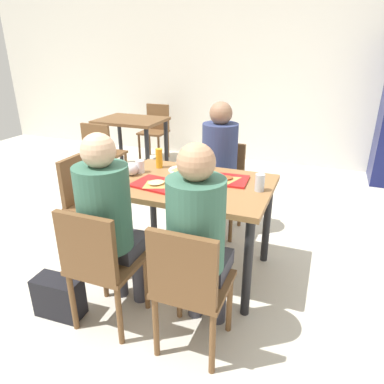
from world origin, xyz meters
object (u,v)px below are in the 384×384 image
chair_near_left (99,261)px  plastic_cup_b (177,194)px  tray_red_far (223,180)px  background_chair_far (156,127)px  soda_can (260,183)px  handbag (59,297)px  plastic_cup_c (140,166)px  foil_bundle (132,169)px  pizza_slice_c (185,169)px  condiment_bottle (159,158)px  chair_left_end (88,197)px  plastic_cup_a (204,162)px  pizza_slice_d (205,195)px  paper_plate_center (182,170)px  chair_near_right (189,283)px  tray_red_near (159,184)px  person_in_brown_jacket (198,232)px  chair_far_side (222,181)px  person_in_red (109,215)px  main_table (192,195)px  pizza_slice_a (156,183)px  background_table (132,128)px  person_far_side (218,160)px  paper_plate_near_edge (204,197)px  background_chair_near (102,151)px  pizza_slice_b (223,179)px

chair_near_left → plastic_cup_b: bearing=54.3°
tray_red_far → background_chair_far: (-1.89, 2.60, -0.27)m
soda_can → handbag: (-1.14, -0.83, -0.68)m
plastic_cup_c → foil_bundle: size_ratio=1.00×
pizza_slice_c → condiment_bottle: 0.24m
chair_left_end → plastic_cup_a: size_ratio=8.47×
pizza_slice_d → plastic_cup_b: size_ratio=2.38×
paper_plate_center → foil_bundle: bearing=-142.5°
chair_near_right → condiment_bottle: bearing=123.3°
chair_near_left → plastic_cup_b: (0.32, 0.45, 0.32)m
tray_red_near → person_in_brown_jacket: bearing=-45.9°
chair_near_right → foil_bundle: (-0.79, 0.77, 0.32)m
person_in_brown_jacket → background_chair_far: 3.92m
chair_far_side → plastic_cup_b: bearing=-88.5°
chair_near_left → plastic_cup_b: 0.63m
foil_bundle → plastic_cup_c: bearing=70.5°
person_in_red → person_in_brown_jacket: size_ratio=1.00×
main_table → pizza_slice_a: (-0.21, -0.17, 0.13)m
chair_left_end → pizza_slice_c: bearing=15.3°
pizza_slice_d → plastic_cup_b: bearing=-141.4°
chair_left_end → background_table: size_ratio=0.94×
plastic_cup_b → foil_bundle: same height
chair_near_right → tray_red_near: chair_near_right is taller
person_in_brown_jacket → plastic_cup_b: person_in_brown_jacket is taller
person_far_side → plastic_cup_a: size_ratio=12.57×
pizza_slice_a → plastic_cup_b: (0.24, -0.18, 0.03)m
pizza_slice_c → plastic_cup_a: bearing=45.8°
main_table → pizza_slice_a: size_ratio=5.22×
paper_plate_near_edge → plastic_cup_c: (-0.64, 0.29, 0.05)m
chair_left_end → background_table: 2.12m
main_table → soda_can: soda_can is taller
plastic_cup_b → background_table: plastic_cup_b is taller
background_table → handbag: bearing=-69.5°
foil_bundle → handbag: size_ratio=0.31×
chair_far_side → handbag: size_ratio=2.65×
background_table → background_chair_near: 0.75m
handbag → person_far_side: bearing=66.3°
tray_red_near → plastic_cup_b: size_ratio=3.60×
pizza_slice_a → background_chair_far: background_chair_far is taller
condiment_bottle → background_chair_far: condiment_bottle is taller
condiment_bottle → background_table: size_ratio=0.18×
background_table → background_chair_far: background_chair_far is taller
pizza_slice_d → soda_can: soda_can is taller
paper_plate_center → paper_plate_near_edge: (0.35, -0.45, 0.00)m
foil_bundle → plastic_cup_b: bearing=-32.0°
tray_red_far → background_chair_near: 2.22m
main_table → chair_far_side: 0.81m
chair_near_left → chair_far_side: bearing=79.6°
paper_plate_near_edge → background_table: size_ratio=0.24×
pizza_slice_b → pizza_slice_a: bearing=-147.6°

